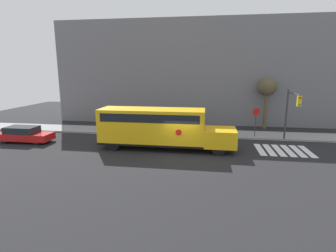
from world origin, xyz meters
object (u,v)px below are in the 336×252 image
Objects in this scene: stop_sign at (256,119)px; traffic_light at (291,108)px; parked_car at (24,134)px; tree_near_sidewalk at (267,88)px; school_bus at (159,126)px.

traffic_light is at bearing -30.89° from stop_sign.
tree_near_sidewalk is at bearing 22.08° from parked_car.
traffic_light is (10.60, 3.09, 1.23)m from school_bus.
school_bus is 11.11m from traffic_light.
tree_near_sidewalk is at bearing 97.32° from traffic_light.
school_bus is 2.34× the size of traffic_light.
traffic_light is (2.48, -1.48, 1.22)m from stop_sign.
school_bus reaches higher than stop_sign.
tree_near_sidewalk reaches higher than traffic_light.
tree_near_sidewalk is at bearing 42.33° from school_bus.
school_bus is at bearing -0.78° from parked_car.
school_bus is 11.91m from parked_car.
school_bus is at bearing -150.58° from stop_sign.
parked_car is 23.70m from tree_near_sidewalk.
school_bus is at bearing -137.67° from tree_near_sidewalk.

